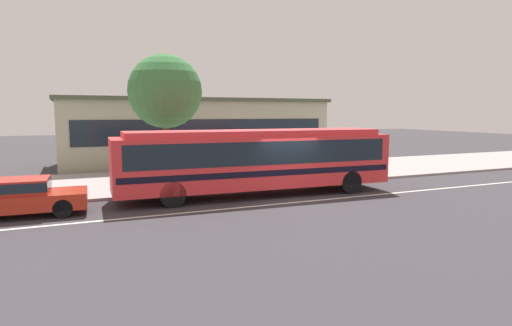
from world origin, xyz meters
TOP-DOWN VIEW (x-y plane):
  - ground_plane at (0.00, 0.00)m, footprint 120.00×120.00m
  - sidewalk_slab at (0.00, 6.53)m, footprint 60.00×8.00m
  - lane_stripe_center at (0.00, -0.80)m, footprint 56.00×0.16m
  - transit_bus at (-0.93, 1.18)m, footprint 11.92×2.97m
  - sedan_behind_bus at (-10.07, 1.03)m, footprint 4.62×2.07m
  - pedestrian_waiting_near_sign at (0.93, 4.06)m, footprint 0.40×0.40m
  - bus_stop_sign at (2.45, 3.31)m, footprint 0.08×0.44m
  - street_tree_near_stop at (-3.85, 5.60)m, footprint 3.58×3.58m
  - station_building at (-0.03, 14.25)m, footprint 18.20×7.06m

SIDE VIEW (x-z plane):
  - ground_plane at x=0.00m, z-range 0.00..0.00m
  - lane_stripe_center at x=0.00m, z-range 0.00..0.01m
  - sidewalk_slab at x=0.00m, z-range 0.00..0.12m
  - sedan_behind_bus at x=-10.07m, z-range 0.08..1.37m
  - pedestrian_waiting_near_sign at x=0.93m, z-range 0.26..1.97m
  - transit_bus at x=-0.93m, z-range 0.23..3.04m
  - bus_stop_sign at x=2.45m, z-range 0.46..2.85m
  - station_building at x=-0.03m, z-range 0.01..4.53m
  - street_tree_near_stop at x=-3.85m, z-range 1.43..7.67m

